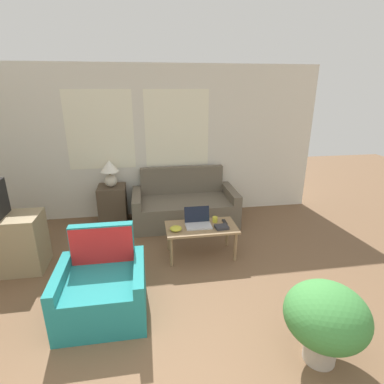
{
  "coord_description": "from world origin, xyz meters",
  "views": [
    {
      "loc": [
        0.0,
        -1.19,
        2.24
      ],
      "look_at": [
        0.66,
        2.97,
        0.75
      ],
      "focal_mm": 28.0,
      "sensor_mm": 36.0,
      "label": 1
    }
  ],
  "objects": [
    {
      "name": "cup_navy",
      "position": [
        0.92,
        2.52,
        0.48
      ],
      "size": [
        0.07,
        0.07,
        0.08
      ],
      "color": "gold",
      "rests_on": "coffee_table"
    },
    {
      "name": "potted_plant",
      "position": [
        1.4,
        0.58,
        0.45
      ],
      "size": [
        0.68,
        0.68,
        0.73
      ],
      "color": "#BCB2A3",
      "rests_on": "ground_plane"
    },
    {
      "name": "wall_back",
      "position": [
        -0.0,
        4.04,
        1.31
      ],
      "size": [
        6.15,
        0.06,
        2.6
      ],
      "color": "silver",
      "rests_on": "ground_plane"
    },
    {
      "name": "armchair",
      "position": [
        -0.5,
        1.49,
        0.27
      ],
      "size": [
        0.86,
        0.77,
        0.87
      ],
      "color": "teal",
      "rests_on": "ground_plane"
    },
    {
      "name": "side_table",
      "position": [
        -0.59,
        3.71,
        0.33
      ],
      "size": [
        0.45,
        0.45,
        0.66
      ],
      "color": "#4C3D2D",
      "rests_on": "ground_plane"
    },
    {
      "name": "tv_remote",
      "position": [
        1.05,
        2.48,
        0.45
      ],
      "size": [
        0.04,
        0.15,
        0.02
      ],
      "color": "black",
      "rests_on": "coffee_table"
    },
    {
      "name": "coffee_table",
      "position": [
        0.7,
        2.42,
        0.39
      ],
      "size": [
        0.96,
        0.51,
        0.44
      ],
      "color": "#8E704C",
      "rests_on": "ground_plane"
    },
    {
      "name": "laptop",
      "position": [
        0.66,
        2.47,
        0.5
      ],
      "size": [
        0.35,
        0.28,
        0.23
      ],
      "color": "#B7B7BC",
      "rests_on": "coffee_table"
    },
    {
      "name": "couch",
      "position": [
        0.63,
        3.59,
        0.27
      ],
      "size": [
        1.75,
        0.87,
        0.9
      ],
      "color": "#665B4C",
      "rests_on": "ground_plane"
    },
    {
      "name": "book_red",
      "position": [
        0.96,
        2.32,
        0.46
      ],
      "size": [
        0.19,
        0.16,
        0.04
      ],
      "color": "#2D2D33",
      "rests_on": "coffee_table"
    },
    {
      "name": "snack_bowl",
      "position": [
        0.35,
        2.35,
        0.47
      ],
      "size": [
        0.16,
        0.16,
        0.06
      ],
      "color": "gold",
      "rests_on": "coffee_table"
    },
    {
      "name": "table_lamp",
      "position": [
        -0.59,
        3.71,
        0.93
      ],
      "size": [
        0.3,
        0.3,
        0.44
      ],
      "color": "beige",
      "rests_on": "side_table"
    }
  ]
}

